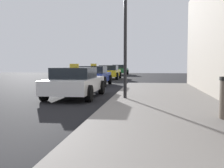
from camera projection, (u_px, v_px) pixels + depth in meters
street_lamp at (125, 11)px, 10.60m from camera, size 0.36×0.36×4.78m
car_white at (75, 82)px, 12.22m from camera, size 1.98×4.39×1.43m
car_blue at (94, 76)px, 18.90m from camera, size 1.94×4.01×1.43m
car_yellow at (109, 72)px, 26.85m from camera, size 1.98×4.46×1.27m
car_green at (120, 70)px, 36.53m from camera, size 2.04×4.13×1.27m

